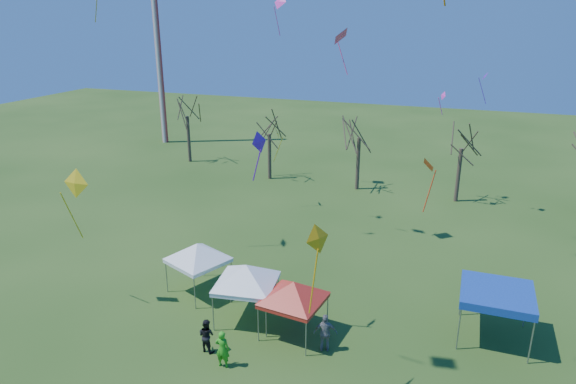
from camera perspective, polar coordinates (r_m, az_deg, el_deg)
name	(u,v)px	position (r m, az deg, el deg)	size (l,w,h in m)	color
ground	(293,359)	(24.25, 0.54, -18.10)	(140.00, 140.00, 0.00)	#254516
radio_mast	(157,34)	(62.51, -14.35, 16.62)	(0.70, 0.70, 25.00)	silver
tree_0	(186,100)	(53.70, -11.24, 10.04)	(3.83, 3.83, 8.44)	#3D2D21
tree_1	(269,118)	(47.00, -2.12, 8.26)	(3.42, 3.42, 7.54)	#3D2D21
tree_2	(360,119)	(44.30, 8.01, 8.07)	(3.71, 3.71, 8.18)	#3D2D21
tree_3	(464,129)	(43.18, 18.94, 6.65)	(3.59, 3.59, 7.91)	#3D2D21
tent_white_west	(197,247)	(28.41, -10.05, -6.01)	(3.58, 3.58, 3.39)	gray
tent_white_mid	(246,269)	(25.56, -4.69, -8.48)	(3.97, 3.97, 3.54)	gray
tent_red	(294,285)	(24.39, 0.64, -10.34)	(3.72, 3.72, 3.31)	gray
tent_blue	(497,295)	(26.19, 22.22, -10.50)	(3.27, 3.27, 2.55)	gray
person_dark	(206,335)	(24.58, -9.05, -15.45)	(0.79, 0.62, 1.63)	black
person_green	(222,349)	(23.53, -7.29, -16.91)	(0.65, 0.42, 1.78)	green
person_grey	(325,333)	(24.32, 4.18, -15.34)	(1.09, 0.45, 1.85)	slate
kite_1	(260,143)	(22.25, -3.17, 5.49)	(0.59, 1.01, 2.22)	#6618A9
kite_19	(443,96)	(40.94, 16.82, 10.13)	(0.62, 0.71, 1.85)	#F436BF
kite_17	(429,166)	(26.21, 15.40, 2.81)	(1.00, 1.07, 2.79)	#F13D16
kite_22	(484,78)	(40.15, 20.99, 11.78)	(0.74, 0.77, 2.34)	#5C1BC2
kite_11	(340,36)	(32.32, 5.84, 16.86)	(1.24, 1.53, 2.87)	#ED347E
kite_2	(280,2)	(44.04, -0.92, 20.35)	(1.52, 1.27, 3.23)	#EE35AC
kite_13	(277,133)	(39.85, -1.18, 6.52)	(0.96, 1.14, 2.71)	gold
kite_5	(318,240)	(19.06, 3.36, -5.39)	(0.93, 1.20, 3.74)	#FFA10D
kite_14	(75,184)	(27.34, -22.58, 0.83)	(1.51, 1.07, 3.98)	yellow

